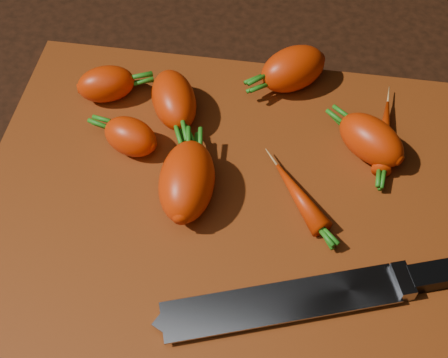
# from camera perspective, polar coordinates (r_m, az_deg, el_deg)

# --- Properties ---
(ground) EXTENTS (2.00, 2.00, 0.01)m
(ground) POSITION_cam_1_polar(r_m,az_deg,el_deg) (0.65, -0.13, -2.52)
(ground) COLOR black
(cutting_board) EXTENTS (0.50, 0.40, 0.01)m
(cutting_board) POSITION_cam_1_polar(r_m,az_deg,el_deg) (0.64, -0.13, -1.98)
(cutting_board) COLOR #80320C
(cutting_board) RESTS_ON ground
(carrot_0) EXTENTS (0.07, 0.06, 0.04)m
(carrot_0) POSITION_cam_1_polar(r_m,az_deg,el_deg) (0.72, -10.73, 8.53)
(carrot_0) COLOR #C42901
(carrot_0) RESTS_ON cutting_board
(carrot_1) EXTENTS (0.07, 0.06, 0.04)m
(carrot_1) POSITION_cam_1_polar(r_m,az_deg,el_deg) (0.66, -8.55, 3.86)
(carrot_1) COLOR #C42901
(carrot_1) RESTS_ON cutting_board
(carrot_2) EXTENTS (0.08, 0.09, 0.05)m
(carrot_2) POSITION_cam_1_polar(r_m,az_deg,el_deg) (0.69, -4.61, 7.23)
(carrot_2) COLOR #C42901
(carrot_2) RESTS_ON cutting_board
(carrot_3) EXTENTS (0.06, 0.10, 0.06)m
(carrot_3) POSITION_cam_1_polar(r_m,az_deg,el_deg) (0.61, -3.41, -0.19)
(carrot_3) COLOR #C42901
(carrot_3) RESTS_ON cutting_board
(carrot_4) EXTENTS (0.09, 0.09, 0.05)m
(carrot_4) POSITION_cam_1_polar(r_m,az_deg,el_deg) (0.72, 6.33, 9.99)
(carrot_4) COLOR #C42901
(carrot_4) RESTS_ON cutting_board
(carrot_5) EXTENTS (0.09, 0.08, 0.05)m
(carrot_5) POSITION_cam_1_polar(r_m,az_deg,el_deg) (0.67, 13.31, 3.51)
(carrot_5) COLOR #C42901
(carrot_5) RESTS_ON cutting_board
(carrot_6) EXTENTS (0.03, 0.10, 0.02)m
(carrot_6) POSITION_cam_1_polar(r_m,az_deg,el_deg) (0.69, 14.47, 3.89)
(carrot_6) COLOR #C42901
(carrot_6) RESTS_ON cutting_board
(carrot_7) EXTENTS (0.07, 0.08, 0.02)m
(carrot_7) POSITION_cam_1_polar(r_m,az_deg,el_deg) (0.63, 6.86, -1.57)
(carrot_7) COLOR #C42901
(carrot_7) RESTS_ON cutting_board
(knife) EXTENTS (0.34, 0.14, 0.02)m
(knife) POSITION_cam_1_polar(r_m,az_deg,el_deg) (0.57, 7.33, -10.77)
(knife) COLOR gray
(knife) RESTS_ON cutting_board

